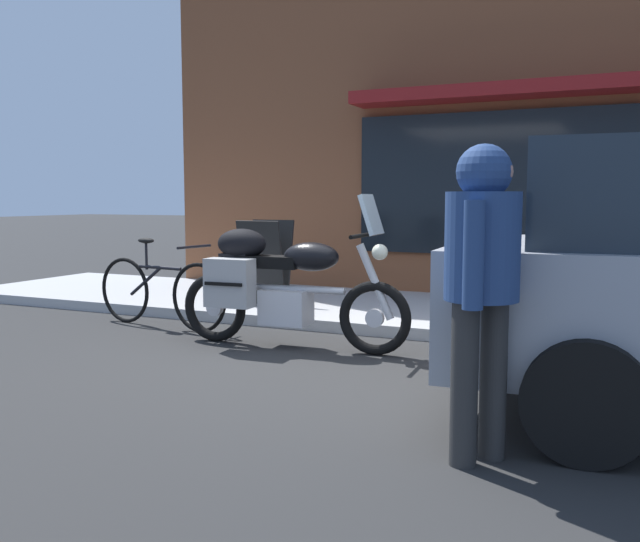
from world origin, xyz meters
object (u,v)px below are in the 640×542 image
object	(u,v)px
touring_motorcycle	(277,282)
parked_bicycle	(160,291)
pedestrian_walking	(482,264)
sandwich_board_sign	(266,262)

from	to	relation	value
touring_motorcycle	parked_bicycle	size ratio (longest dim) A/B	1.26
touring_motorcycle	parked_bicycle	world-z (taller)	touring_motorcycle
pedestrian_walking	sandwich_board_sign	distance (m)	4.80
parked_bicycle	sandwich_board_sign	world-z (taller)	sandwich_board_sign
parked_bicycle	touring_motorcycle	bearing A→B (deg)	-12.66
pedestrian_walking	sandwich_board_sign	xyz separation A→B (m)	(-3.22, 3.54, -0.42)
parked_bicycle	sandwich_board_sign	xyz separation A→B (m)	(0.62, 1.18, 0.23)
touring_motorcycle	sandwich_board_sign	size ratio (longest dim) A/B	2.28
sandwich_board_sign	parked_bicycle	bearing A→B (deg)	-117.86
sandwich_board_sign	touring_motorcycle	bearing A→B (deg)	-57.78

